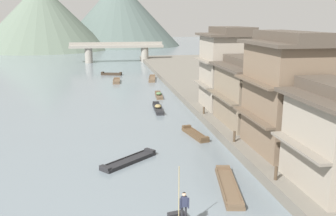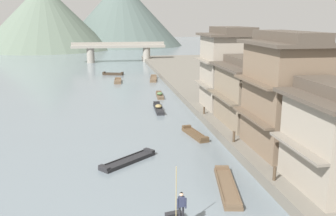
{
  "view_description": "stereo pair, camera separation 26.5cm",
  "coord_description": "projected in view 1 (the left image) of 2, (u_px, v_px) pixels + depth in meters",
  "views": [
    {
      "loc": [
        -3.61,
        -13.65,
        10.4
      ],
      "look_at": [
        2.32,
        20.0,
        2.19
      ],
      "focal_mm": 39.99,
      "sensor_mm": 36.0,
      "label": 1
    },
    {
      "loc": [
        -3.35,
        -13.7,
        10.4
      ],
      "look_at": [
        2.32,
        20.0,
        2.19
      ],
      "focal_mm": 39.99,
      "sensor_mm": 36.0,
      "label": 2
    }
  ],
  "objects": [
    {
      "name": "riverbank_right",
      "position": [
        254.0,
        100.0,
        47.31
      ],
      "size": [
        18.0,
        110.0,
        0.78
      ],
      "primitive_type": "cube",
      "color": "#6B665B",
      "rests_on": "ground"
    },
    {
      "name": "boatman_person",
      "position": [
        184.0,
        203.0,
        18.61
      ],
      "size": [
        0.57,
        0.27,
        3.04
      ],
      "color": "black",
      "rests_on": "boat_foreground_poled"
    },
    {
      "name": "boat_moored_nearest",
      "position": [
        195.0,
        134.0,
        33.87
      ],
      "size": [
        1.64,
        4.27,
        0.49
      ],
      "color": "brown",
      "rests_on": "ground"
    },
    {
      "name": "boat_moored_second",
      "position": [
        129.0,
        161.0,
        27.69
      ],
      "size": [
        4.38,
        3.91,
        0.39
      ],
      "color": "#232326",
      "rests_on": "ground"
    },
    {
      "name": "boat_moored_third",
      "position": [
        111.0,
        74.0,
        70.37
      ],
      "size": [
        3.99,
        2.1,
        0.57
      ],
      "color": "#33281E",
      "rests_on": "ground"
    },
    {
      "name": "boat_moored_far",
      "position": [
        152.0,
        79.0,
        64.71
      ],
      "size": [
        1.93,
        5.82,
        0.55
      ],
      "color": "brown",
      "rests_on": "ground"
    },
    {
      "name": "boat_midriver_drifting",
      "position": [
        117.0,
        81.0,
        62.25
      ],
      "size": [
        1.37,
        4.09,
        0.54
      ],
      "color": "brown",
      "rests_on": "ground"
    },
    {
      "name": "boat_midriver_upstream",
      "position": [
        159.0,
        95.0,
        50.86
      ],
      "size": [
        1.11,
        4.25,
        0.65
      ],
      "color": "brown",
      "rests_on": "ground"
    },
    {
      "name": "boat_upstream_distant",
      "position": [
        229.0,
        187.0,
        23.4
      ],
      "size": [
        2.07,
        5.77,
        0.43
      ],
      "color": "brown",
      "rests_on": "ground"
    },
    {
      "name": "boat_crossing_west",
      "position": [
        158.0,
        108.0,
        43.47
      ],
      "size": [
        1.06,
        5.29,
        0.67
      ],
      "color": "#232326",
      "rests_on": "ground"
    },
    {
      "name": "house_waterfront_second",
      "position": [
        285.0,
        93.0,
        27.29
      ],
      "size": [
        5.36,
        7.16,
        8.74
      ],
      "color": "#75604C",
      "rests_on": "riverbank_right"
    },
    {
      "name": "house_waterfront_tall",
      "position": [
        251.0,
        92.0,
        34.58
      ],
      "size": [
        6.09,
        7.96,
        6.14
      ],
      "color": "#7F705B",
      "rests_on": "riverbank_right"
    },
    {
      "name": "house_waterfront_narrow",
      "position": [
        230.0,
        68.0,
        40.85
      ],
      "size": [
        6.78,
        6.3,
        8.74
      ],
      "color": "gray",
      "rests_on": "riverbank_right"
    },
    {
      "name": "mooring_post_dock_near",
      "position": [
        276.0,
        173.0,
        22.76
      ],
      "size": [
        0.2,
        0.2,
        0.86
      ],
      "primitive_type": "cylinder",
      "color": "#473828",
      "rests_on": "riverbank_right"
    },
    {
      "name": "mooring_post_dock_mid",
      "position": [
        234.0,
        136.0,
        29.83
      ],
      "size": [
        0.2,
        0.2,
        0.87
      ],
      "primitive_type": "cylinder",
      "color": "#473828",
      "rests_on": "riverbank_right"
    },
    {
      "name": "mooring_post_dock_far",
      "position": [
        204.0,
        110.0,
        38.65
      ],
      "size": [
        0.2,
        0.2,
        0.71
      ],
      "primitive_type": "cylinder",
      "color": "#473828",
      "rests_on": "riverbank_right"
    },
    {
      "name": "stone_bridge",
      "position": [
        117.0,
        50.0,
        90.05
      ],
      "size": [
        22.4,
        2.4,
        4.81
      ],
      "color": "gray",
      "rests_on": "ground"
    },
    {
      "name": "hill_far_west",
      "position": [
        119.0,
        13.0,
        144.85
      ],
      "size": [
        46.97,
        46.97,
        24.74
      ],
      "primitive_type": "cone",
      "color": "#4C5B56",
      "rests_on": "ground"
    },
    {
      "name": "hill_far_centre",
      "position": [
        42.0,
        17.0,
        126.0
      ],
      "size": [
        44.16,
        44.16,
        21.87
      ],
      "primitive_type": "cone",
      "color": "#5B6B5B",
      "rests_on": "ground"
    }
  ]
}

